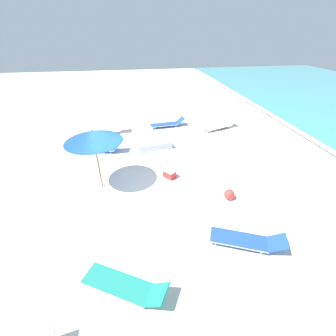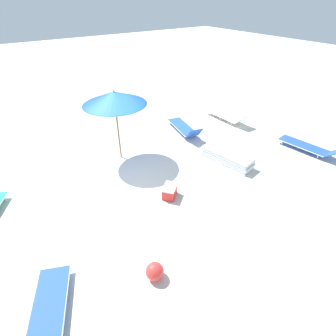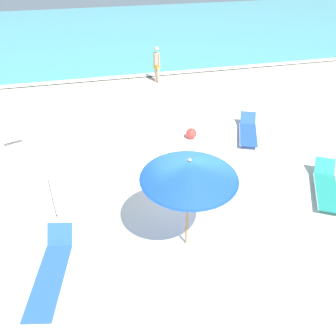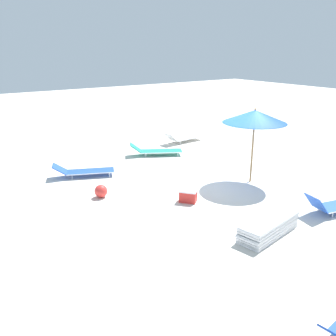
% 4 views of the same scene
% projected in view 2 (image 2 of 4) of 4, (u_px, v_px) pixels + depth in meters
% --- Properties ---
extents(ground_plane, '(60.00, 60.00, 0.16)m').
position_uv_depth(ground_plane, '(125.00, 179.00, 8.56)').
color(ground_plane, silver).
extents(beach_umbrella, '(2.08, 2.08, 2.49)m').
position_uv_depth(beach_umbrella, '(114.00, 98.00, 8.29)').
color(beach_umbrella, '#9E7547').
rests_on(beach_umbrella, ground_plane).
extents(lounger_stack, '(0.94, 1.96, 0.41)m').
position_uv_depth(lounger_stack, '(227.00, 157.00, 9.14)').
color(lounger_stack, white).
rests_on(lounger_stack, ground_plane).
extents(sun_lounger_under_umbrella, '(1.37, 2.16, 0.49)m').
position_uv_depth(sun_lounger_under_umbrella, '(47.00, 317.00, 4.69)').
color(sun_lounger_under_umbrella, blue).
rests_on(sun_lounger_under_umbrella, ground_plane).
extents(sun_lounger_beside_umbrella, '(1.05, 2.31, 0.61)m').
position_uv_depth(sun_lounger_beside_umbrella, '(185.00, 128.00, 11.04)').
color(sun_lounger_beside_umbrella, blue).
rests_on(sun_lounger_beside_umbrella, ground_plane).
extents(sun_lounger_near_water_right, '(0.70, 2.27, 0.56)m').
position_uv_depth(sun_lounger_near_water_right, '(227.00, 116.00, 12.07)').
color(sun_lounger_near_water_right, white).
rests_on(sun_lounger_near_water_right, ground_plane).
extents(sun_lounger_mid_beach_pair_a, '(0.86, 2.26, 0.54)m').
position_uv_depth(sun_lounger_mid_beach_pair_a, '(309.00, 147.00, 9.74)').
color(sun_lounger_mid_beach_pair_a, blue).
rests_on(sun_lounger_mid_beach_pair_a, ground_plane).
extents(beach_ball, '(0.39, 0.39, 0.39)m').
position_uv_depth(beach_ball, '(155.00, 271.00, 5.46)').
color(beach_ball, red).
rests_on(beach_ball, ground_plane).
extents(cooler_box, '(0.61, 0.59, 0.37)m').
position_uv_depth(cooler_box, '(170.00, 191.00, 7.63)').
color(cooler_box, red).
rests_on(cooler_box, ground_plane).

